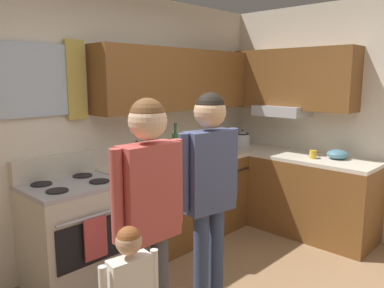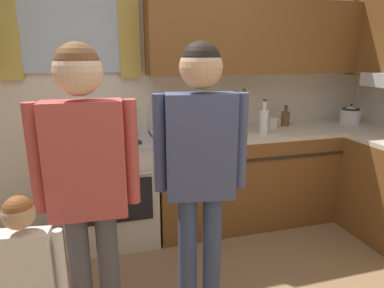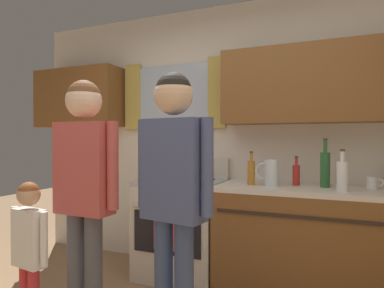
{
  "view_description": "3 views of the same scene",
  "coord_description": "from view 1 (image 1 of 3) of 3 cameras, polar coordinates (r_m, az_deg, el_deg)",
  "views": [
    {
      "loc": [
        -1.93,
        -1.31,
        1.77
      ],
      "look_at": [
        0.29,
        0.82,
        1.23
      ],
      "focal_mm": 35.47,
      "sensor_mm": 36.0,
      "label": 1
    },
    {
      "loc": [
        -0.48,
        -1.28,
        1.61
      ],
      "look_at": [
        0.06,
        0.65,
        1.07
      ],
      "focal_mm": 31.54,
      "sensor_mm": 36.0,
      "label": 2
    },
    {
      "loc": [
        0.9,
        -1.33,
        1.29
      ],
      "look_at": [
        -0.02,
        0.82,
        1.25
      ],
      "focal_mm": 31.65,
      "sensor_mm": 36.0,
      "label": 3
    }
  ],
  "objects": [
    {
      "name": "water_pitcher",
      "position": [
        3.72,
        -6.08,
        -1.88
      ],
      "size": [
        0.19,
        0.11,
        0.22
      ],
      "color": "silver",
      "rests_on": "kitchen_counter_run"
    },
    {
      "name": "bottle_wine_green",
      "position": [
        4.06,
        -2.5,
        -0.26
      ],
      "size": [
        0.08,
        0.08,
        0.39
      ],
      "color": "#2D6633",
      "rests_on": "kitchen_counter_run"
    },
    {
      "name": "adult_holding_child",
      "position": [
        2.28,
        -6.45,
        -8.68
      ],
      "size": [
        0.51,
        0.22,
        1.66
      ],
      "color": "#4C4C51",
      "rests_on": "ground"
    },
    {
      "name": "mug_mustard_yellow",
      "position": [
        4.34,
        17.75,
        -1.5
      ],
      "size": [
        0.12,
        0.08,
        0.09
      ],
      "color": "gold",
      "rests_on": "kitchen_counter_run"
    },
    {
      "name": "bottle_sauce_red",
      "position": [
        3.94,
        -5.25,
        -1.46
      ],
      "size": [
        0.06,
        0.06,
        0.25
      ],
      "color": "red",
      "rests_on": "kitchen_counter_run"
    },
    {
      "name": "mug_ceramic_white",
      "position": [
        4.34,
        0.39,
        -0.97
      ],
      "size": [
        0.13,
        0.08,
        0.09
      ],
      "color": "white",
      "rests_on": "kitchen_counter_run"
    },
    {
      "name": "bottle_milk_white",
      "position": [
        4.03,
        0.43,
        -0.78
      ],
      "size": [
        0.08,
        0.08,
        0.31
      ],
      "color": "white",
      "rests_on": "kitchen_counter_run"
    },
    {
      "name": "bottle_squat_brown",
      "position": [
        4.49,
        1.29,
        -0.22
      ],
      "size": [
        0.08,
        0.08,
        0.21
      ],
      "color": "brown",
      "rests_on": "kitchen_counter_run"
    },
    {
      "name": "bottle_oil_amber",
      "position": [
        3.63,
        -8.22,
        -2.26
      ],
      "size": [
        0.06,
        0.06,
        0.29
      ],
      "color": "#B27223",
      "rests_on": "kitchen_counter_run"
    },
    {
      "name": "mixing_bowl",
      "position": [
        4.4,
        21.02,
        -1.5
      ],
      "size": [
        0.23,
        0.23,
        0.1
      ],
      "color": "teal",
      "rests_on": "kitchen_counter_run"
    },
    {
      "name": "kitchen_counter_run",
      "position": [
        4.4,
        7.15,
        -7.59
      ],
      "size": [
        2.33,
        1.97,
        0.9
      ],
      "color": "brown",
      "rests_on": "ground"
    },
    {
      "name": "back_wall_unit",
      "position": [
        3.73,
        -13.52,
        5.05
      ],
      "size": [
        4.6,
        0.42,
        2.6
      ],
      "color": "silver",
      "rests_on": "ground"
    },
    {
      "name": "stovetop_kettle",
      "position": [
        4.96,
        7.6,
        0.88
      ],
      "size": [
        0.27,
        0.2,
        0.21
      ],
      "color": "silver",
      "rests_on": "kitchen_counter_run"
    },
    {
      "name": "stove_oven",
      "position": [
        3.48,
        -17.41,
        -12.53
      ],
      "size": [
        0.75,
        0.67,
        1.1
      ],
      "color": "beige",
      "rests_on": "ground"
    },
    {
      "name": "adult_in_plaid",
      "position": [
        2.72,
        2.63,
        -5.39
      ],
      "size": [
        0.51,
        0.23,
        1.67
      ],
      "color": "#38476B",
      "rests_on": "ground"
    },
    {
      "name": "right_wall_unit",
      "position": [
        4.47,
        25.17,
        4.36
      ],
      "size": [
        0.52,
        4.05,
        2.6
      ],
      "color": "silver",
      "rests_on": "ground"
    }
  ]
}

